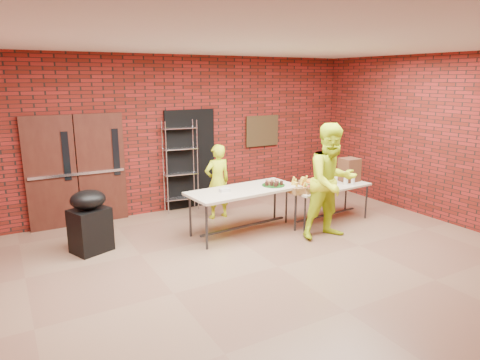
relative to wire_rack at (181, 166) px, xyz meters
name	(u,v)px	position (x,y,z in m)	size (l,w,h in m)	color
room	(280,161)	(0.18, -3.32, 0.65)	(8.08, 7.08, 3.28)	brown
double_doors	(77,171)	(-2.01, 0.12, 0.10)	(1.78, 0.12, 2.10)	#421D13
dark_doorway	(190,159)	(0.28, 0.14, 0.10)	(1.10, 0.06, 2.10)	black
bronze_plaque	(262,131)	(2.08, 0.13, 0.60)	(0.85, 0.04, 0.70)	#382816
wire_rack	(181,166)	(0.00, 0.00, 0.00)	(0.70, 0.23, 1.90)	silver
table_left	(244,193)	(0.44, -1.85, -0.19)	(2.07, 0.99, 0.83)	beige
table_right	(328,189)	(2.22, -2.03, -0.30)	(1.77, 0.84, 0.71)	beige
basket_bananas	(300,188)	(1.48, -2.12, -0.18)	(0.48, 0.38, 0.15)	#A36E41
basket_oranges	(314,184)	(1.91, -1.99, -0.18)	(0.50, 0.39, 0.16)	#A36E41
basket_apples	(311,188)	(1.67, -2.19, -0.18)	(0.45, 0.35, 0.14)	#A36E41
muffin_tray	(273,183)	(1.04, -1.90, -0.08)	(0.42, 0.42, 0.10)	#124412
napkin_box	(225,190)	(0.07, -1.83, -0.09)	(0.18, 0.12, 0.06)	silver
coffee_dispenser	(349,170)	(2.84, -1.95, -0.01)	(0.35, 0.32, 0.47)	#4F2F1B
cup_stack_front	(346,178)	(2.60, -2.12, -0.12)	(0.08, 0.08, 0.25)	silver
cup_stack_mid	(353,179)	(2.68, -2.23, -0.14)	(0.07, 0.07, 0.21)	silver
cup_stack_back	(336,178)	(2.46, -1.98, -0.14)	(0.07, 0.07, 0.22)	silver
covered_grill	(90,221)	(-2.11, -1.33, -0.44)	(0.69, 0.64, 1.02)	black
volunteer_woman	(217,182)	(0.44, -0.81, -0.21)	(0.54, 0.36, 1.49)	#D3F11A
volunteer_man	(331,182)	(1.67, -2.74, 0.05)	(0.98, 0.76, 2.01)	#D3F11A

